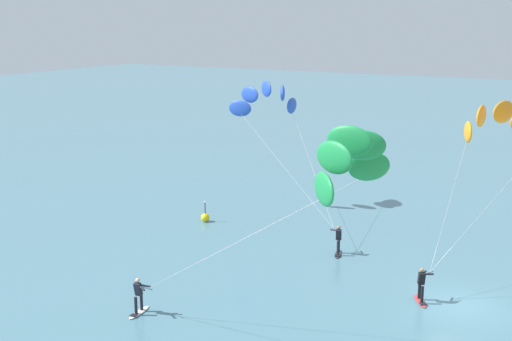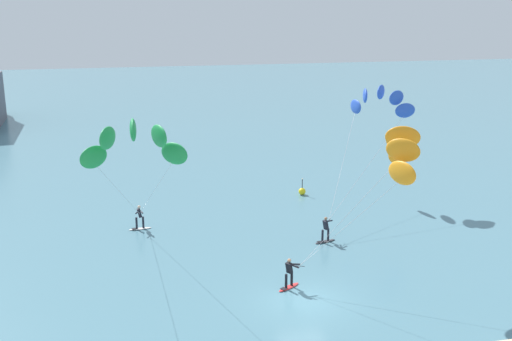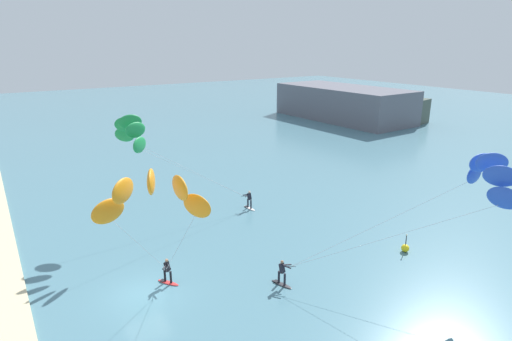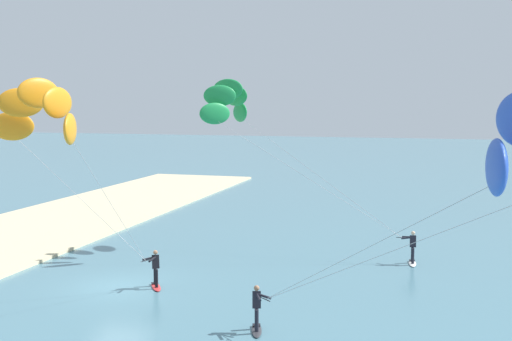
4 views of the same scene
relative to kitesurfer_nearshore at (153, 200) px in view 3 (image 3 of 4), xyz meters
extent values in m
plane|color=slate|center=(-4.37, 0.51, -7.50)|extent=(240.00, 240.00, 0.00)
ellipsoid|color=red|center=(-4.73, 2.12, -7.46)|extent=(1.46, 1.11, 0.08)
cube|color=black|center=(-5.08, 1.89, -7.41)|extent=(0.39, 0.39, 0.02)
cylinder|color=black|center=(-4.54, 2.23, -7.03)|extent=(0.14, 0.14, 0.78)
cylinder|color=black|center=(-4.91, 2.00, -7.03)|extent=(0.14, 0.14, 0.78)
cube|color=black|center=(-4.73, 2.12, -6.34)|extent=(0.43, 0.43, 0.63)
sphere|color=#9E7051|center=(-4.73, 2.12, -5.92)|extent=(0.20, 0.20, 0.20)
cylinder|color=black|center=(-4.23, 1.89, -6.19)|extent=(0.51, 0.25, 0.03)
cylinder|color=black|center=(-4.43, 2.10, -6.16)|extent=(0.60, 0.11, 0.15)
cylinder|color=black|center=(-4.52, 1.90, -6.16)|extent=(0.48, 0.49, 0.15)
ellipsoid|color=orange|center=(-0.58, -1.85, -0.31)|extent=(0.90, 1.68, 1.10)
ellipsoid|color=orange|center=(-0.29, -1.20, 0.60)|extent=(1.38, 1.44, 1.10)
ellipsoid|color=orange|center=(0.21, -0.09, 0.95)|extent=(1.66, 0.98, 1.10)
ellipsoid|color=orange|center=(0.71, 1.01, 0.60)|extent=(1.68, 0.37, 1.10)
ellipsoid|color=orange|center=(1.00, 1.66, -0.31)|extent=(1.68, 0.90, 1.10)
cylinder|color=#B2B2B7|center=(-2.40, 0.02, -3.40)|extent=(3.67, 3.76, 5.59)
cylinder|color=#B2B2B7|center=(-1.61, 1.78, -3.40)|extent=(5.23, 0.24, 5.59)
ellipsoid|color=white|center=(-12.11, 12.75, -7.46)|extent=(1.53, 0.51, 0.08)
cube|color=black|center=(-12.52, 12.71, -7.41)|extent=(0.31, 0.31, 0.02)
cylinder|color=black|center=(-11.89, 12.77, -7.03)|extent=(0.14, 0.14, 0.78)
cylinder|color=black|center=(-12.33, 12.73, -7.03)|extent=(0.14, 0.14, 0.78)
cube|color=black|center=(-12.11, 12.75, -6.34)|extent=(0.35, 0.33, 0.63)
sphere|color=beige|center=(-12.11, 12.75, -5.92)|extent=(0.20, 0.20, 0.20)
cylinder|color=black|center=(-12.13, 12.20, -6.19)|extent=(0.05, 0.55, 0.03)
cylinder|color=black|center=(-12.01, 12.47, -6.16)|extent=(0.29, 0.60, 0.15)
cylinder|color=black|center=(-12.23, 12.48, -6.16)|extent=(0.32, 0.59, 0.15)
ellipsoid|color=#1E9347|center=(-14.35, 2.97, 0.01)|extent=(1.45, 1.38, 1.10)
ellipsoid|color=#1E9347|center=(-13.64, 2.94, 0.92)|extent=(0.98, 1.66, 1.10)
ellipsoid|color=#1E9347|center=(-12.42, 2.90, 1.28)|extent=(0.37, 1.69, 1.10)
ellipsoid|color=#1E9347|center=(-11.20, 2.87, 0.92)|extent=(0.89, 1.69, 1.10)
ellipsoid|color=#1E9347|center=(-10.49, 2.84, 0.01)|extent=(1.38, 1.45, 1.10)
cylinder|color=#B2B2B7|center=(-13.24, 7.58, -3.24)|extent=(2.25, 9.24, 5.92)
cylinder|color=#B2B2B7|center=(-11.31, 7.52, -3.24)|extent=(1.66, 9.37, 5.92)
ellipsoid|color=#333338|center=(-0.73, 7.87, -7.46)|extent=(1.54, 0.78, 0.08)
cube|color=black|center=(-1.13, 7.75, -7.41)|extent=(0.35, 0.36, 0.02)
cylinder|color=black|center=(-0.52, 7.94, -7.03)|extent=(0.14, 0.14, 0.78)
cylinder|color=black|center=(-0.94, 7.81, -7.03)|extent=(0.14, 0.14, 0.78)
cube|color=black|center=(-0.73, 7.87, -6.34)|extent=(0.39, 0.38, 0.63)
sphere|color=#9E7051|center=(-0.73, 7.87, -5.92)|extent=(0.20, 0.20, 0.20)
cylinder|color=black|center=(-0.38, 8.29, -6.19)|extent=(0.38, 0.44, 0.03)
cylinder|color=black|center=(-0.64, 8.15, -6.16)|extent=(0.27, 0.60, 0.15)
cylinder|color=black|center=(-0.47, 8.01, -6.16)|extent=(0.57, 0.36, 0.15)
ellipsoid|color=blue|center=(7.74, 15.04, -0.58)|extent=(1.69, 0.47, 1.10)
ellipsoid|color=blue|center=(7.20, 15.49, 0.32)|extent=(1.62, 1.06, 1.10)
ellipsoid|color=blue|center=(6.27, 16.27, 0.67)|extent=(1.31, 1.48, 1.10)
ellipsoid|color=blue|center=(5.35, 17.04, 0.32)|extent=(0.80, 1.69, 1.10)
ellipsoid|color=blue|center=(4.80, 17.50, -0.58)|extent=(0.47, 1.69, 1.10)
cylinder|color=#B2B2B7|center=(3.68, 11.67, -3.54)|extent=(8.14, 6.76, 5.32)
cylinder|color=#B2B2B7|center=(2.21, 12.90, -3.54)|extent=(5.20, 9.22, 5.32)
sphere|color=yellow|center=(0.69, 17.71, -7.22)|extent=(0.56, 0.56, 0.56)
cylinder|color=#262628|center=(0.69, 17.71, -6.59)|extent=(0.06, 0.06, 0.70)
sphere|color=#F2F2CC|center=(0.69, 17.71, -6.18)|extent=(0.12, 0.12, 0.12)
cube|color=slate|center=(-40.52, 52.05, -4.44)|extent=(26.85, 12.38, 6.11)
cube|color=#4C564C|center=(-46.69, 59.18, -5.53)|extent=(17.06, 7.93, 3.95)
cube|color=#565B60|center=(-40.93, 52.72, -5.49)|extent=(16.94, 12.34, 4.01)
cube|color=#4C564C|center=(-39.19, 57.27, -5.31)|extent=(23.29, 10.86, 4.38)
camera|label=1|loc=(-33.33, -5.19, 5.40)|focal=46.31mm
camera|label=2|loc=(-12.99, -26.82, 7.25)|focal=43.28mm
camera|label=3|loc=(16.99, -5.64, 6.76)|focal=29.12mm
camera|label=4|loc=(20.73, 14.06, 0.67)|focal=45.56mm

